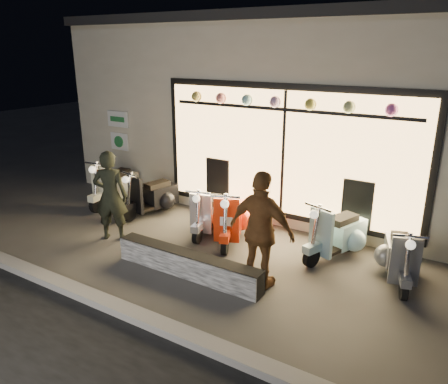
% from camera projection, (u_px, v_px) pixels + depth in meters
% --- Properties ---
extents(ground, '(40.00, 40.00, 0.00)m').
position_uv_depth(ground, '(194.00, 254.00, 7.77)').
color(ground, '#383533').
rests_on(ground, ground).
extents(kerb, '(40.00, 0.25, 0.12)m').
position_uv_depth(kerb, '(111.00, 305.00, 6.14)').
color(kerb, slate).
rests_on(kerb, ground).
extents(shop_building, '(10.20, 6.23, 4.20)m').
position_uv_depth(shop_building, '(306.00, 105.00, 11.12)').
color(shop_building, beige).
rests_on(shop_building, ground).
extents(graffiti_barrier, '(2.64, 0.28, 0.40)m').
position_uv_depth(graffiti_barrier, '(188.00, 264.00, 7.00)').
color(graffiti_barrier, black).
rests_on(graffiti_barrier, ground).
extents(scooter_silver, '(0.63, 1.35, 0.96)m').
position_uv_depth(scooter_silver, '(210.00, 211.00, 8.72)').
color(scooter_silver, black).
rests_on(scooter_silver, ground).
extents(scooter_red, '(0.83, 1.42, 1.03)m').
position_uv_depth(scooter_red, '(231.00, 217.00, 8.35)').
color(scooter_red, black).
rests_on(scooter_red, ground).
extents(scooter_black, '(0.64, 1.40, 0.99)m').
position_uv_depth(scooter_black, '(156.00, 195.00, 9.62)').
color(scooter_black, black).
rests_on(scooter_black, ground).
extents(scooter_cream, '(0.58, 1.51, 1.07)m').
position_uv_depth(scooter_cream, '(118.00, 185.00, 10.28)').
color(scooter_cream, black).
rests_on(scooter_cream, ground).
extents(scooter_blue, '(0.77, 1.42, 1.02)m').
position_uv_depth(scooter_blue, '(340.00, 233.00, 7.66)').
color(scooter_blue, black).
rests_on(scooter_blue, ground).
extents(scooter_grey, '(0.69, 1.33, 0.95)m').
position_uv_depth(scooter_grey, '(400.00, 255.00, 6.91)').
color(scooter_grey, black).
rests_on(scooter_grey, ground).
extents(man, '(0.75, 0.66, 1.73)m').
position_uv_depth(man, '(110.00, 196.00, 8.16)').
color(man, black).
rests_on(man, ground).
extents(woman, '(1.09, 0.50, 1.83)m').
position_uv_depth(woman, '(261.00, 231.00, 6.48)').
color(woman, brown).
rests_on(woman, ground).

